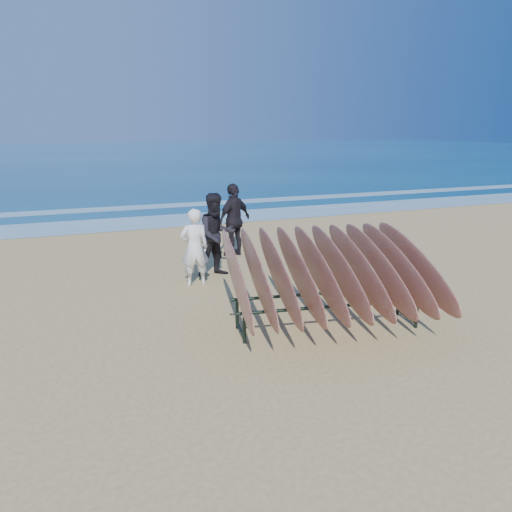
% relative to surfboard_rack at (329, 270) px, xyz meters
% --- Properties ---
extents(ground, '(120.00, 120.00, 0.00)m').
position_rel_surfboard_rack_xyz_m(ground, '(-0.69, 0.73, -1.02)').
color(ground, tan).
rests_on(ground, ground).
extents(ocean, '(160.00, 160.00, 0.00)m').
position_rel_surfboard_rack_xyz_m(ocean, '(-0.69, 55.73, -1.01)').
color(ocean, navy).
rests_on(ocean, ground).
extents(foam_near, '(160.00, 160.00, 0.00)m').
position_rel_surfboard_rack_xyz_m(foam_near, '(-0.69, 10.73, -1.01)').
color(foam_near, white).
rests_on(foam_near, ground).
extents(foam_far, '(160.00, 160.00, 0.00)m').
position_rel_surfboard_rack_xyz_m(foam_far, '(-0.69, 14.23, -1.01)').
color(foam_far, white).
rests_on(foam_far, ground).
extents(surfboard_rack, '(3.62, 3.48, 1.73)m').
position_rel_surfboard_rack_xyz_m(surfboard_rack, '(0.00, 0.00, 0.00)').
color(surfboard_rack, black).
rests_on(surfboard_rack, ground).
extents(person_white, '(0.63, 0.43, 1.66)m').
position_rel_surfboard_rack_xyz_m(person_white, '(-1.47, 3.08, -0.18)').
color(person_white, white).
rests_on(person_white, ground).
extents(person_dark_a, '(1.04, 0.87, 1.89)m').
position_rel_surfboard_rack_xyz_m(person_dark_a, '(-0.83, 3.61, -0.07)').
color(person_dark_a, black).
rests_on(person_dark_a, ground).
extents(person_dark_b, '(1.20, 0.93, 1.90)m').
position_rel_surfboard_rack_xyz_m(person_dark_b, '(0.14, 5.19, -0.07)').
color(person_dark_b, black).
rests_on(person_dark_b, ground).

